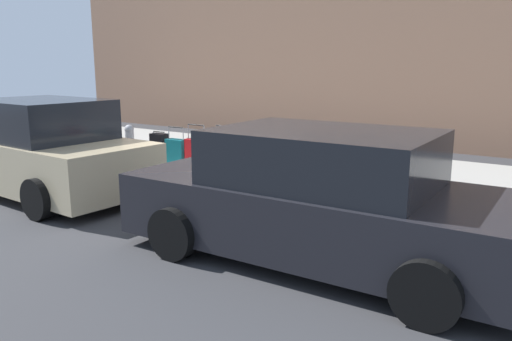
{
  "coord_description": "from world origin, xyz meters",
  "views": [
    {
      "loc": [
        -5.54,
        6.95,
        2.29
      ],
      "look_at": [
        -0.86,
        0.14,
        0.55
      ],
      "focal_mm": 35.43,
      "sensor_mm": 36.0,
      "label": 1
    }
  ],
  "objects_px": {
    "suitcase_black_3": "(315,171)",
    "parked_car_beige_1": "(44,151)",
    "suitcase_silver_4": "(291,168)",
    "suitcase_maroon_0": "(404,185)",
    "parked_car_charcoal_0": "(322,200)",
    "suitcase_navy_6": "(240,159)",
    "bollard_post": "(107,141)",
    "fire_hydrant": "(130,142)",
    "suitcase_olive_5": "(266,162)",
    "suitcase_teal_2": "(338,178)",
    "suitcase_maroon_7": "(223,157)",
    "suitcase_red_8": "(197,156)",
    "suitcase_teal_9": "(177,154)",
    "suitcase_red_1": "(372,182)",
    "suitcase_black_10": "(160,150)"
  },
  "relations": [
    {
      "from": "bollard_post",
      "to": "suitcase_teal_2",
      "type": "bearing_deg",
      "value": -178.86
    },
    {
      "from": "suitcase_teal_2",
      "to": "suitcase_olive_5",
      "type": "relative_size",
      "value": 0.7
    },
    {
      "from": "suitcase_red_8",
      "to": "bollard_post",
      "type": "relative_size",
      "value": 1.19
    },
    {
      "from": "suitcase_black_3",
      "to": "parked_car_beige_1",
      "type": "bearing_deg",
      "value": 32.64
    },
    {
      "from": "suitcase_teal_2",
      "to": "parked_car_beige_1",
      "type": "relative_size",
      "value": 0.17
    },
    {
      "from": "suitcase_silver_4",
      "to": "suitcase_maroon_7",
      "type": "xyz_separation_m",
      "value": [
        1.58,
        -0.03,
        0.05
      ]
    },
    {
      "from": "suitcase_maroon_0",
      "to": "suitcase_black_10",
      "type": "xyz_separation_m",
      "value": [
        5.36,
        0.01,
        0.07
      ]
    },
    {
      "from": "suitcase_teal_2",
      "to": "suitcase_red_8",
      "type": "relative_size",
      "value": 0.77
    },
    {
      "from": "suitcase_red_8",
      "to": "suitcase_teal_9",
      "type": "height_order",
      "value": "suitcase_red_8"
    },
    {
      "from": "parked_car_beige_1",
      "to": "suitcase_silver_4",
      "type": "bearing_deg",
      "value": -144.33
    },
    {
      "from": "suitcase_teal_2",
      "to": "suitcase_maroon_7",
      "type": "relative_size",
      "value": 0.77
    },
    {
      "from": "suitcase_maroon_0",
      "to": "parked_car_charcoal_0",
      "type": "bearing_deg",
      "value": 86.52
    },
    {
      "from": "suitcase_silver_4",
      "to": "parked_car_beige_1",
      "type": "height_order",
      "value": "parked_car_beige_1"
    },
    {
      "from": "suitcase_silver_4",
      "to": "suitcase_maroon_7",
      "type": "distance_m",
      "value": 1.58
    },
    {
      "from": "suitcase_black_10",
      "to": "parked_car_charcoal_0",
      "type": "distance_m",
      "value": 5.79
    },
    {
      "from": "suitcase_navy_6",
      "to": "suitcase_maroon_7",
      "type": "xyz_separation_m",
      "value": [
        0.52,
        -0.13,
        -0.02
      ]
    },
    {
      "from": "suitcase_teal_9",
      "to": "suitcase_olive_5",
      "type": "bearing_deg",
      "value": -178.11
    },
    {
      "from": "suitcase_black_3",
      "to": "fire_hydrant",
      "type": "bearing_deg",
      "value": 0.79
    },
    {
      "from": "parked_car_beige_1",
      "to": "suitcase_teal_9",
      "type": "bearing_deg",
      "value": -108.72
    },
    {
      "from": "suitcase_black_3",
      "to": "suitcase_maroon_7",
      "type": "height_order",
      "value": "suitcase_maroon_7"
    },
    {
      "from": "bollard_post",
      "to": "suitcase_silver_4",
      "type": "bearing_deg",
      "value": -177.79
    },
    {
      "from": "suitcase_red_1",
      "to": "suitcase_maroon_7",
      "type": "relative_size",
      "value": 0.82
    },
    {
      "from": "suitcase_maroon_7",
      "to": "suitcase_teal_9",
      "type": "height_order",
      "value": "suitcase_maroon_7"
    },
    {
      "from": "suitcase_teal_2",
      "to": "suitcase_red_8",
      "type": "distance_m",
      "value": 3.13
    },
    {
      "from": "suitcase_maroon_0",
      "to": "fire_hydrant",
      "type": "distance_m",
      "value": 6.3
    },
    {
      "from": "suitcase_silver_4",
      "to": "suitcase_navy_6",
      "type": "bearing_deg",
      "value": 4.98
    },
    {
      "from": "suitcase_teal_2",
      "to": "suitcase_maroon_7",
      "type": "xyz_separation_m",
      "value": [
        2.56,
        -0.1,
        0.09
      ]
    },
    {
      "from": "suitcase_silver_4",
      "to": "suitcase_maroon_7",
      "type": "bearing_deg",
      "value": -1.2
    },
    {
      "from": "suitcase_silver_4",
      "to": "suitcase_black_3",
      "type": "bearing_deg",
      "value": -176.51
    },
    {
      "from": "parked_car_beige_1",
      "to": "fire_hydrant",
      "type": "bearing_deg",
      "value": -76.23
    },
    {
      "from": "suitcase_red_8",
      "to": "fire_hydrant",
      "type": "bearing_deg",
      "value": -2.07
    },
    {
      "from": "suitcase_navy_6",
      "to": "suitcase_maroon_0",
      "type": "bearing_deg",
      "value": -178.93
    },
    {
      "from": "suitcase_maroon_0",
      "to": "parked_car_charcoal_0",
      "type": "xyz_separation_m",
      "value": [
        0.15,
        2.54,
        0.31
      ]
    },
    {
      "from": "suitcase_navy_6",
      "to": "parked_car_charcoal_0",
      "type": "relative_size",
      "value": 0.17
    },
    {
      "from": "suitcase_silver_4",
      "to": "fire_hydrant",
      "type": "distance_m",
      "value": 4.21
    },
    {
      "from": "suitcase_red_8",
      "to": "fire_hydrant",
      "type": "height_order",
      "value": "suitcase_red_8"
    },
    {
      "from": "suitcase_black_3",
      "to": "suitcase_red_1",
      "type": "bearing_deg",
      "value": 179.98
    },
    {
      "from": "suitcase_silver_4",
      "to": "parked_car_beige_1",
      "type": "xyz_separation_m",
      "value": [
        3.58,
        2.57,
        0.34
      ]
    },
    {
      "from": "suitcase_olive_5",
      "to": "parked_car_charcoal_0",
      "type": "bearing_deg",
      "value": 133.87
    },
    {
      "from": "bollard_post",
      "to": "parked_car_beige_1",
      "type": "bearing_deg",
      "value": 117.15
    },
    {
      "from": "parked_car_charcoal_0",
      "to": "suitcase_silver_4",
      "type": "bearing_deg",
      "value": -52.95
    },
    {
      "from": "suitcase_navy_6",
      "to": "bollard_post",
      "type": "relative_size",
      "value": 0.99
    },
    {
      "from": "suitcase_red_1",
      "to": "suitcase_black_3",
      "type": "height_order",
      "value": "suitcase_black_3"
    },
    {
      "from": "suitcase_maroon_0",
      "to": "suitcase_silver_4",
      "type": "bearing_deg",
      "value": -0.92
    },
    {
      "from": "fire_hydrant",
      "to": "suitcase_silver_4",
      "type": "bearing_deg",
      "value": -179.52
    },
    {
      "from": "suitcase_navy_6",
      "to": "suitcase_teal_2",
      "type": "bearing_deg",
      "value": -179.37
    },
    {
      "from": "parked_car_beige_1",
      "to": "bollard_post",
      "type": "bearing_deg",
      "value": -62.85
    },
    {
      "from": "suitcase_navy_6",
      "to": "bollard_post",
      "type": "bearing_deg",
      "value": 1.41
    },
    {
      "from": "suitcase_silver_4",
      "to": "parked_car_charcoal_0",
      "type": "height_order",
      "value": "parked_car_charcoal_0"
    },
    {
      "from": "suitcase_maroon_7",
      "to": "parked_car_beige_1",
      "type": "distance_m",
      "value": 3.3
    }
  ]
}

